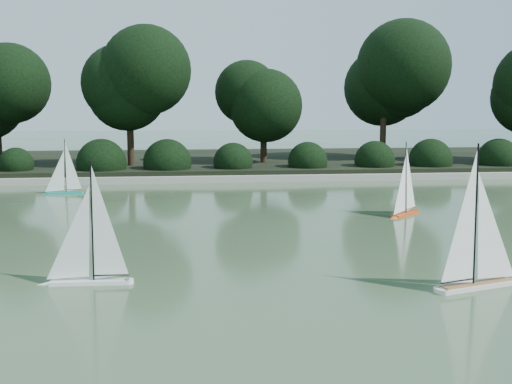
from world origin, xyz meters
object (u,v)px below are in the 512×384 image
Objects in this scene: sailboat_orange at (404,203)px; sailboat_teal at (61,185)px; sailboat_white_b at (484,264)px; sailboat_white_a at (82,264)px.

sailboat_teal is at bearing 152.37° from sailboat_orange.
sailboat_teal is at bearing 127.31° from sailboat_white_b.
sailboat_white_b reaches higher than sailboat_white_a.
sailboat_white_a is 6.77m from sailboat_orange.
sailboat_white_a reaches higher than sailboat_orange.
sailboat_teal is (-1.70, 7.81, -0.03)m from sailboat_white_a.
sailboat_white_a is at bearing -142.82° from sailboat_orange.
sailboat_white_b is at bearing -52.69° from sailboat_teal.
sailboat_white_a is at bearing 172.35° from sailboat_white_b.
sailboat_white_a reaches higher than sailboat_teal.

